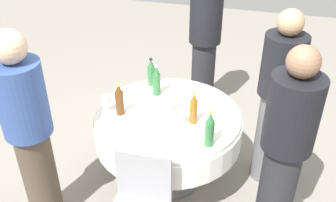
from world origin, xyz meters
TOP-DOWN VIEW (x-y plane):
  - ground_plane at (0.00, 0.00)m, footprint 10.00×10.00m
  - dining_table at (0.00, 0.00)m, footprint 1.25×1.25m
  - bottle_green_west at (-0.43, -0.28)m, footprint 0.07×0.07m
  - bottle_green_front at (0.32, 0.40)m, footprint 0.07×0.07m
  - bottle_amber_left at (0.07, 0.23)m, footprint 0.06×0.06m
  - bottle_green_right at (-0.28, -0.18)m, footprint 0.07×0.07m
  - bottle_brown_far at (0.10, -0.38)m, footprint 0.07×0.07m
  - wine_glass_right at (-0.03, 0.02)m, footprint 0.07×0.07m
  - wine_glass_far at (0.11, 0.14)m, footprint 0.07×0.07m
  - wine_glass_east at (0.10, -0.50)m, footprint 0.07×0.07m
  - plate_rear at (-0.21, 0.13)m, footprint 0.22×0.22m
  - plate_outer at (0.32, 0.13)m, footprint 0.25×0.25m
  - fork_front at (0.28, -0.34)m, footprint 0.05×0.18m
  - person_west at (-1.23, 0.07)m, footprint 0.34×0.34m
  - person_front at (0.69, -0.84)m, footprint 0.34×0.34m
  - person_left at (-0.30, 0.86)m, footprint 0.34×0.34m
  - person_right at (0.40, 0.93)m, footprint 0.34×0.34m
  - chair_east at (0.79, 0.02)m, footprint 0.41×0.41m

SIDE VIEW (x-z plane):
  - ground_plane at x=0.00m, z-range 0.00..0.00m
  - chair_east at x=0.79m, z-range 0.08..0.95m
  - dining_table at x=0.00m, z-range 0.22..0.96m
  - fork_front at x=0.28m, z-range 0.74..0.74m
  - plate_rear at x=-0.21m, z-range 0.74..0.76m
  - plate_outer at x=0.32m, z-range 0.74..0.76m
  - person_left at x=-0.30m, z-range 0.04..1.65m
  - wine_glass_far at x=0.11m, z-range 0.77..0.92m
  - person_west at x=-1.23m, z-range 0.04..1.66m
  - wine_glass_east at x=0.10m, z-range 0.78..0.93m
  - wine_glass_right at x=-0.03m, z-range 0.78..0.93m
  - person_right at x=0.40m, z-range 0.04..1.68m
  - bottle_green_west at x=-0.43m, z-range 0.73..1.00m
  - bottle_brown_far at x=0.10m, z-range 0.73..1.01m
  - bottle_green_right at x=-0.28m, z-range 0.73..1.02m
  - person_front at x=0.69m, z-range 0.04..1.70m
  - bottle_amber_left at x=0.07m, z-range 0.73..1.02m
  - bottle_green_front at x=0.32m, z-range 0.73..1.03m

